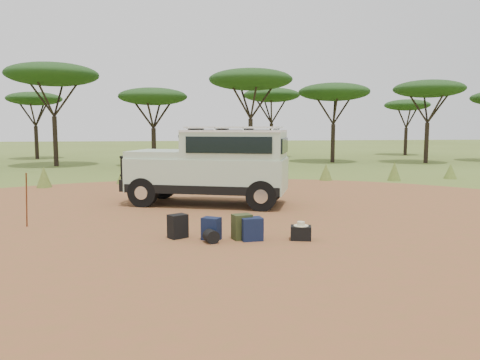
{
  "coord_description": "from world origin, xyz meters",
  "views": [
    {
      "loc": [
        -0.94,
        -11.22,
        2.43
      ],
      "look_at": [
        0.88,
        1.14,
        1.0
      ],
      "focal_mm": 35.0,
      "sensor_mm": 36.0,
      "label": 1
    }
  ],
  "objects": [
    {
      "name": "duffel_navy",
      "position": [
        0.73,
        -1.55,
        0.25
      ],
      "size": [
        0.48,
        0.38,
        0.5
      ],
      "primitive_type": "cube",
      "rotation": [
        0.0,
        0.0,
        0.11
      ],
      "color": "#131F3C",
      "rests_on": "ground"
    },
    {
      "name": "grass_fringe",
      "position": [
        0.12,
        8.67,
        0.4
      ],
      "size": [
        36.6,
        1.6,
        0.9
      ],
      "color": "#566524",
      "rests_on": "ground"
    },
    {
      "name": "safari_vehicle",
      "position": [
        0.35,
        3.23,
        1.17
      ],
      "size": [
        5.32,
        3.51,
        2.43
      ],
      "rotation": [
        0.0,
        0.0,
        -0.34
      ],
      "color": "#B2CAAC",
      "rests_on": "ground"
    },
    {
      "name": "ground",
      "position": [
        0.0,
        0.0,
        0.0
      ],
      "size": [
        140.0,
        140.0,
        0.0
      ],
      "primitive_type": "plane",
      "color": "#566524",
      "rests_on": "ground"
    },
    {
      "name": "acacia_treeline",
      "position": [
        0.75,
        19.81,
        4.87
      ],
      "size": [
        46.7,
        13.2,
        6.26
      ],
      "color": "black",
      "rests_on": "ground"
    },
    {
      "name": "backpack_olive",
      "position": [
        0.54,
        -1.42,
        0.28
      ],
      "size": [
        0.46,
        0.38,
        0.55
      ],
      "primitive_type": "cube",
      "rotation": [
        0.0,
        0.0,
        0.25
      ],
      "color": "#2F3A1B",
      "rests_on": "ground"
    },
    {
      "name": "backpack_black",
      "position": [
        -0.83,
        -1.11,
        0.26
      ],
      "size": [
        0.48,
        0.44,
        0.53
      ],
      "primitive_type": "cube",
      "rotation": [
        0.0,
        0.0,
        0.54
      ],
      "color": "black",
      "rests_on": "ground"
    },
    {
      "name": "hard_case",
      "position": [
        1.79,
        -1.67,
        0.15
      ],
      "size": [
        0.5,
        0.41,
        0.31
      ],
      "primitive_type": "cube",
      "rotation": [
        0.0,
        0.0,
        -0.27
      ],
      "color": "black",
      "rests_on": "ground"
    },
    {
      "name": "walking_staff",
      "position": [
        -4.39,
        0.46,
        0.68
      ],
      "size": [
        0.18,
        0.34,
        1.35
      ],
      "primitive_type": "cylinder",
      "rotation": [
        0.24,
        0.0,
        0.42
      ],
      "color": "brown",
      "rests_on": "ground"
    },
    {
      "name": "stuff_sack",
      "position": [
        -0.14,
        -1.65,
        0.14
      ],
      "size": [
        0.35,
        0.35,
        0.28
      ],
      "primitive_type": "cylinder",
      "rotation": [
        1.57,
        0.0,
        0.28
      ],
      "color": "black",
      "rests_on": "ground"
    },
    {
      "name": "dirt_clearing",
      "position": [
        0.0,
        0.0,
        0.0
      ],
      "size": [
        23.0,
        23.0,
        0.01
      ],
      "primitive_type": "cylinder",
      "color": "brown",
      "rests_on": "ground"
    },
    {
      "name": "safari_hat",
      "position": [
        1.79,
        -1.67,
        0.34
      ],
      "size": [
        0.32,
        0.32,
        0.09
      ],
      "color": "beige",
      "rests_on": "hard_case"
    },
    {
      "name": "backpack_navy",
      "position": [
        -0.12,
        -1.39,
        0.25
      ],
      "size": [
        0.46,
        0.43,
        0.49
      ],
      "primitive_type": "cube",
      "rotation": [
        0.0,
        0.0,
        -0.55
      ],
      "color": "#131F3C",
      "rests_on": "ground"
    }
  ]
}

